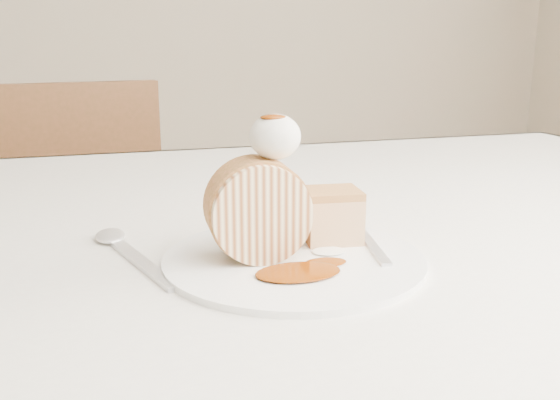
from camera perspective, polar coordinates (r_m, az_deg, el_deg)
name	(u,v)px	position (r m, az deg, el deg)	size (l,w,h in m)	color
table	(297,281)	(0.76, 1.56, -7.38)	(1.40, 0.90, 0.75)	silver
chair_far	(69,237)	(1.57, -18.71, -3.20)	(0.46, 0.46, 0.86)	brown
plate	(294,259)	(0.56, 1.27, -5.46)	(0.23, 0.23, 0.01)	white
roulade_slice	(258,210)	(0.55, -2.00, -0.94)	(0.09, 0.09, 0.05)	#FFE6B1
cake_chunk	(332,219)	(0.60, 4.75, -1.70)	(0.05, 0.05, 0.04)	#CE824E
whipped_cream	(275,137)	(0.54, -0.46, 5.81)	(0.05, 0.05, 0.04)	white
caramel_drizzle	(273,111)	(0.54, -0.64, 8.11)	(0.02, 0.02, 0.00)	#6E2B04
caramel_pool	(298,272)	(0.52, 1.66, -6.59)	(0.07, 0.05, 0.00)	#6E2B04
fork	(373,246)	(0.59, 8.47, -4.21)	(0.02, 0.14, 0.00)	silver
spoon	(144,264)	(0.57, -12.34, -5.75)	(0.03, 0.17, 0.00)	silver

